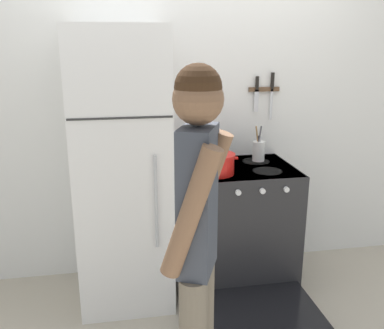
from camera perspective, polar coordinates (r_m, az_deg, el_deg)
name	(u,v)px	position (r m, az deg, el deg)	size (l,w,h in m)	color
ground_plane	(188,263)	(3.63, -0.53, -12.95)	(14.00, 14.00, 0.00)	#B2A893
wall_back	(187,109)	(3.24, -0.67, 7.43)	(10.00, 0.06, 2.55)	silver
refrigerator	(122,170)	(2.91, -9.26, -0.70)	(0.61, 0.70, 1.86)	white
stove_range	(236,228)	(3.18, 5.94, -8.43)	(0.82, 1.36, 0.90)	#232326
dutch_oven_pot	(216,164)	(2.87, 3.20, 0.11)	(0.30, 0.26, 0.16)	red
tea_kettle	(210,154)	(3.11, 2.39, 1.42)	(0.25, 0.20, 0.25)	silver
utensil_jar	(259,151)	(3.22, 8.86, 1.85)	(0.09, 0.09, 0.27)	silver
person	(197,240)	(1.82, 0.74, -10.06)	(0.36, 0.41, 1.69)	#6B6051
wall_knife_strip	(264,89)	(3.32, 9.63, 9.92)	(0.24, 0.03, 0.36)	brown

